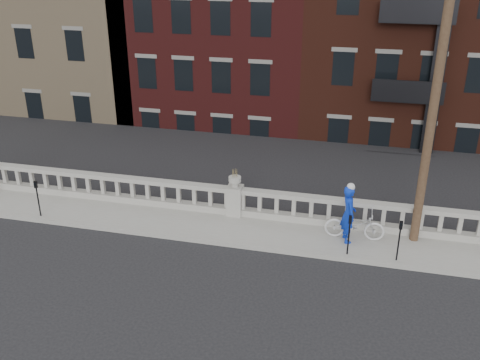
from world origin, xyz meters
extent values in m
plane|color=black|center=(0.00, 0.00, 0.00)|extent=(120.00, 120.00, 0.00)
cube|color=gray|center=(0.00, 3.00, 0.07)|extent=(32.00, 2.20, 0.15)
cube|color=gray|center=(0.00, 3.95, 0.28)|extent=(28.00, 0.34, 0.25)
cube|color=gray|center=(0.00, 3.95, 1.10)|extent=(28.00, 0.34, 0.16)
cube|color=gray|center=(0.00, 3.95, 0.70)|extent=(0.55, 0.55, 1.10)
cylinder|color=gray|center=(0.00, 3.95, 1.35)|extent=(0.24, 0.24, 0.20)
cylinder|color=gray|center=(0.00, 3.95, 1.53)|extent=(0.44, 0.44, 0.18)
cube|color=#605E59|center=(0.00, 4.30, -2.42)|extent=(36.00, 0.50, 5.15)
cube|color=black|center=(0.00, 25.95, -5.25)|extent=(80.00, 44.00, 0.50)
cube|color=#595651|center=(-2.00, 8.45, -3.00)|extent=(16.00, 7.00, 4.00)
cube|color=tan|center=(-17.00, 20.95, 5.00)|extent=(18.00, 16.00, 20.00)
cube|color=#451413|center=(-4.00, 19.95, 2.00)|extent=(10.00, 14.00, 14.00)
cube|color=#3C1910|center=(6.00, 19.95, 2.75)|extent=(10.00, 14.00, 15.50)
cylinder|color=#422D1E|center=(6.20, 3.60, 5.15)|extent=(0.28, 0.28, 10.00)
cylinder|color=black|center=(-6.76, 2.15, 0.70)|extent=(0.05, 0.05, 1.10)
cube|color=black|center=(-6.76, 2.15, 1.38)|extent=(0.10, 0.08, 0.26)
cube|color=black|center=(-6.76, 2.10, 1.42)|extent=(0.06, 0.01, 0.08)
cylinder|color=black|center=(4.11, 2.15, 0.70)|extent=(0.05, 0.05, 1.10)
cube|color=black|center=(4.11, 2.15, 1.38)|extent=(0.10, 0.08, 0.26)
cube|color=black|center=(4.11, 2.10, 1.42)|extent=(0.06, 0.01, 0.08)
cylinder|color=black|center=(5.61, 2.15, 0.70)|extent=(0.05, 0.05, 1.10)
cube|color=black|center=(5.61, 2.15, 1.38)|extent=(0.10, 0.08, 0.26)
cube|color=black|center=(5.61, 2.10, 1.42)|extent=(0.06, 0.01, 0.08)
imported|color=silver|center=(4.26, 3.21, 0.66)|extent=(1.97, 0.74, 1.02)
imported|color=#0C2EC1|center=(4.03, 3.01, 1.13)|extent=(0.66, 0.82, 1.96)
camera|label=1|loc=(4.28, -12.71, 9.11)|focal=40.00mm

